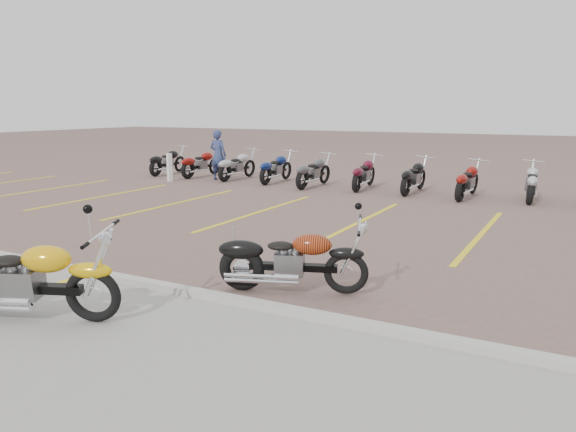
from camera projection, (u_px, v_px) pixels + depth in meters
The scene contains 9 objects.
ground at pixel (274, 264), 9.51m from camera, with size 100.00×100.00×0.00m, color #735952.
concrete_apron at pixel (52, 372), 5.62m from camera, with size 60.00×5.00×0.01m, color #9E9B93.
curb at pixel (203, 295), 7.77m from camera, with size 60.00×0.18×0.12m, color #ADAAA3.
parking_stripes at pixel (360, 222), 12.97m from camera, with size 38.00×5.50×0.01m, color yellow, non-canonical shape.
yellow_cruiser at pixel (24, 282), 6.92m from camera, with size 2.29×1.04×0.99m.
flame_cruiser at pixel (289, 263), 7.99m from camera, with size 2.07×0.85×0.89m.
person_a at pixel (218, 155), 20.28m from camera, with size 0.66×0.44×1.82m, color navy.
bollard at pixel (170, 167), 20.00m from camera, with size 0.15×0.15×1.00m, color white.
bg_bike_row at pixel (363, 172), 18.02m from camera, with size 17.21×2.02×1.10m.
Camera 1 is at (4.56, -7.97, 2.62)m, focal length 35.00 mm.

